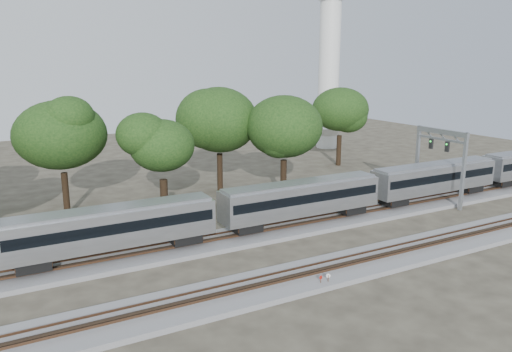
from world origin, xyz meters
The scene contains 13 objects.
ground centered at (0.00, 0.00, 0.00)m, with size 160.00×160.00×0.00m, color #383328.
track_far centered at (0.00, 6.00, 0.21)m, with size 160.00×5.00×0.73m.
track_near centered at (0.00, -4.00, 0.21)m, with size 160.00×5.00×0.73m.
train centered at (20.24, 6.00, 3.11)m, with size 105.31×3.00×4.43m.
switch_stand_red centered at (4.97, -5.76, 0.61)m, with size 0.30×0.11×0.95m.
switch_stand_white centered at (5.56, -5.85, 0.65)m, with size 0.30×0.16×1.01m.
switch_lever centered at (5.58, -6.01, 0.15)m, with size 0.50×0.30×0.30m, color #512D19.
signal_gantry centered at (29.73, 6.00, 6.24)m, with size 0.59×7.04×8.56m.
tree_3 centered at (-8.49, 21.31, 8.58)m, with size 8.74×8.74×12.32m.
tree_4 centered at (0.32, 15.46, 7.64)m, with size 7.78×7.78×10.97m.
tree_5 centered at (9.80, 22.37, 9.02)m, with size 9.18×9.18×12.95m.
tree_6 centered at (15.26, 16.19, 8.56)m, with size 8.72×8.72×12.29m.
tree_7 centered at (32.84, 28.34, 8.72)m, with size 8.88×8.88×12.51m.
Camera 1 is at (-15.04, -32.84, 16.10)m, focal length 35.00 mm.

